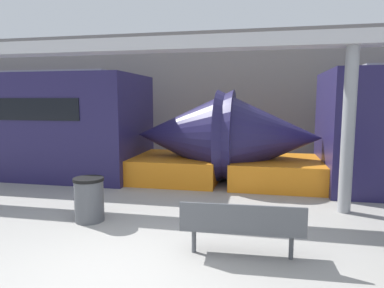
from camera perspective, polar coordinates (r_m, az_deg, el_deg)
ground_plane at (r=4.92m, az=-11.67°, el=-21.08°), size 60.00×60.00×0.00m
station_wall at (r=13.55m, az=4.14°, el=7.94°), size 56.00×0.20×5.00m
bench_near at (r=5.21m, az=8.29°, el=-13.21°), size 1.83×0.51×0.85m
trash_bin at (r=6.98m, az=-16.76°, el=-8.81°), size 0.58×0.58×0.85m
support_column_near at (r=7.68m, az=24.59°, el=1.94°), size 0.26×0.26×3.41m
canopy_beam at (r=7.75m, az=25.32°, el=15.63°), size 28.00×0.60×0.28m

